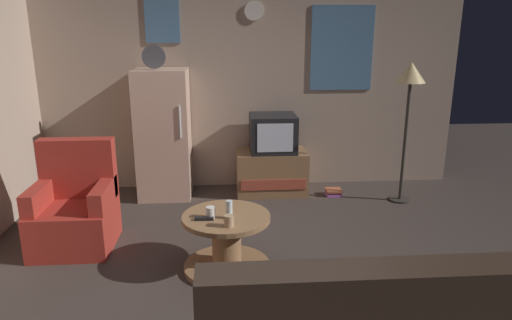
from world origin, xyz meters
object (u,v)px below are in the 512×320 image
(tv_stand, at_px, (271,172))
(coffee_table, at_px, (227,242))
(mug_ceramic_white, at_px, (211,212))
(book_stack, at_px, (333,192))
(standing_lamp, at_px, (410,84))
(crt_tv, at_px, (273,133))
(wine_glass, at_px, (229,209))
(armchair, at_px, (75,210))
(remote_control, at_px, (204,219))
(fridge, at_px, (164,134))
(mug_ceramic_tan, at_px, (229,221))

(tv_stand, xyz_separation_m, coffee_table, (-0.57, -1.84, -0.02))
(mug_ceramic_white, height_order, book_stack, mug_ceramic_white)
(standing_lamp, distance_m, book_stack, 1.52)
(crt_tv, relative_size, book_stack, 2.88)
(wine_glass, relative_size, armchair, 0.16)
(crt_tv, height_order, armchair, crt_tv)
(standing_lamp, xyz_separation_m, remote_control, (-2.21, -1.53, -0.87))
(fridge, bearing_deg, crt_tv, -0.31)
(mug_ceramic_white, xyz_separation_m, book_stack, (1.43, 1.71, -0.48))
(standing_lamp, distance_m, remote_control, 2.83)
(coffee_table, bearing_deg, standing_lamp, 35.41)
(standing_lamp, bearing_deg, mug_ceramic_tan, -140.45)
(crt_tv, bearing_deg, mug_ceramic_white, -110.47)
(wine_glass, bearing_deg, mug_ceramic_tan, -92.49)
(tv_stand, height_order, crt_tv, crt_tv)
(fridge, relative_size, armchair, 1.84)
(standing_lamp, bearing_deg, tv_stand, 164.97)
(wine_glass, height_order, mug_ceramic_tan, wine_glass)
(standing_lamp, relative_size, book_stack, 8.48)
(tv_stand, bearing_deg, standing_lamp, -15.03)
(tv_stand, xyz_separation_m, crt_tv, (0.01, -0.00, 0.48))
(book_stack, bearing_deg, mug_ceramic_white, -129.84)
(tv_stand, xyz_separation_m, mug_ceramic_tan, (-0.55, -2.06, 0.26))
(crt_tv, distance_m, mug_ceramic_white, 2.02)
(standing_lamp, bearing_deg, remote_control, -145.33)
(fridge, bearing_deg, remote_control, -74.67)
(mug_ceramic_white, xyz_separation_m, remote_control, (-0.05, -0.04, -0.03))
(wine_glass, xyz_separation_m, mug_ceramic_tan, (-0.01, -0.16, -0.03))
(coffee_table, xyz_separation_m, mug_ceramic_tan, (0.02, -0.22, 0.28))
(fridge, height_order, book_stack, fridge)
(crt_tv, relative_size, wine_glass, 3.60)
(fridge, relative_size, wine_glass, 11.80)
(wine_glass, xyz_separation_m, mug_ceramic_white, (-0.15, 0.02, -0.03))
(armchair, bearing_deg, standing_lamp, 14.65)
(crt_tv, height_order, mug_ceramic_tan, crt_tv)
(armchair, height_order, book_stack, armchair)
(wine_glass, height_order, armchair, armchair)
(wine_glass, relative_size, mug_ceramic_tan, 1.67)
(tv_stand, bearing_deg, mug_ceramic_tan, -104.86)
(standing_lamp, relative_size, mug_ceramic_white, 17.67)
(tv_stand, height_order, mug_ceramic_white, mug_ceramic_white)
(tv_stand, distance_m, remote_control, 2.08)
(tv_stand, height_order, wine_glass, wine_glass)
(mug_ceramic_tan, height_order, remote_control, mug_ceramic_tan)
(fridge, xyz_separation_m, tv_stand, (1.27, -0.01, -0.49))
(crt_tv, distance_m, standing_lamp, 1.63)
(wine_glass, distance_m, mug_ceramic_white, 0.15)
(book_stack, bearing_deg, armchair, -157.41)
(crt_tv, bearing_deg, mug_ceramic_tan, -105.22)
(tv_stand, distance_m, coffee_table, 1.93)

